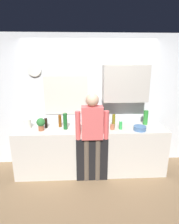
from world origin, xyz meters
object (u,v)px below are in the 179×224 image
Objects in this scene: bottle_green_wine at (65,121)px; bottle_olive_oil at (114,121)px; bottle_clear_soda at (146,117)px; cup_terracotta_mug at (112,127)px; person_at_sink at (92,131)px; mixing_bowl at (140,128)px; dish_soap at (121,125)px; bottle_amber_beer at (60,121)px; potted_plant at (41,123)px; bottle_dark_sauce at (46,123)px; coffee_maker at (100,117)px; storage_canister at (27,124)px.

bottle_green_wine is 0.90m from bottle_olive_oil.
bottle_clear_soda is at bearing 11.40° from bottle_olive_oil.
person_at_sink reaches higher than cup_terracotta_mug.
dish_soap is (-0.33, 0.07, 0.04)m from mixing_bowl.
bottle_amber_beer is 0.37m from potted_plant.
cup_terracotta_mug is 0.49m from mixing_bowl.
bottle_dark_sauce is at bearing 172.43° from cup_terracotta_mug.
bottle_amber_beer is 0.71m from person_at_sink.
coffee_maker is 1.43× the size of bottle_amber_beer.
bottle_green_wine is 1.35m from mixing_bowl.
potted_plant is 0.93m from person_at_sink.
bottle_green_wine is 3.26× the size of cup_terracotta_mug.
bottle_dark_sauce reaches higher than storage_canister.
mixing_bowl is at bearing -10.31° from bottle_amber_beer.
person_at_sink is (-0.18, -0.51, -0.09)m from coffee_maker.
bottle_clear_soda reaches higher than mixing_bowl.
bottle_olive_oil is at bearing 134.67° from dish_soap.
bottle_clear_soda is at bearing 2.40° from bottle_dark_sauce.
bottle_green_wine is 1.01m from dish_soap.
person_at_sink reaches higher than bottle_dark_sauce.
bottle_clear_soda is 0.17× the size of person_at_sink.
storage_canister is at bearing 173.66° from mixing_bowl.
potted_plant is (-1.09, -0.29, -0.01)m from coffee_maker.
coffee_maker is 0.21× the size of person_at_sink.
dish_soap is at bearing -0.61° from potted_plant.
bottle_olive_oil is 0.67m from bottle_clear_soda.
storage_canister is 0.11× the size of person_at_sink.
dish_soap is (0.11, -0.11, -0.05)m from bottle_olive_oil.
bottle_dark_sauce is 0.78× the size of potted_plant.
bottle_amber_beer is 1.28× the size of dish_soap.
bottle_green_wine reaches higher than bottle_amber_beer.
dish_soap is at bearing -5.10° from storage_canister.
bottle_olive_oil is at bearing 4.12° from potted_plant.
bottle_olive_oil is 0.14m from cup_terracotta_mug.
mixing_bowl is (-0.21, -0.32, -0.10)m from bottle_clear_soda.
dish_soap is (1.01, -0.06, -0.07)m from bottle_green_wine.
bottle_olive_oil is at bearing 157.28° from mixing_bowl.
coffee_maker is at bearing 176.03° from bottle_clear_soda.
potted_plant is (-1.77, 0.09, 0.09)m from mixing_bowl.
person_at_sink is (0.58, -0.39, -0.06)m from bottle_amber_beer.
bottle_clear_soda is (0.89, -0.06, -0.01)m from coffee_maker.
dish_soap is (1.12, -0.19, -0.04)m from bottle_amber_beer.
bottle_clear_soda is 1.56× the size of dish_soap.
bottle_amber_beer is 1.35× the size of storage_canister.
person_at_sink reaches higher than storage_canister.
coffee_maker is at bearing 7.93° from bottle_dark_sauce.
bottle_clear_soda is 1.22× the size of potted_plant.
dish_soap is at bearing -9.61° from bottle_amber_beer.
potted_plant reaches higher than storage_canister.
bottle_olive_oil is at bearing 3.42° from bottle_green_wine.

